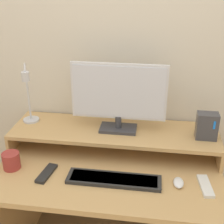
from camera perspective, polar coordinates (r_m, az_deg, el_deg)
wall_back at (r=1.87m, az=1.34°, el=11.23°), size 6.00×0.05×2.50m
desk at (r=1.85m, az=-0.47°, el=-15.00°), size 1.20×0.73×0.71m
monitor_shelf at (r=1.83m, az=0.40°, el=-3.74°), size 1.20×0.34×0.12m
monitor at (r=1.73m, az=1.21°, el=3.04°), size 0.53×0.12×0.40m
desk_lamp at (r=1.87m, az=-15.03°, el=2.49°), size 0.13×0.21×0.37m
router_dock at (r=1.78m, az=16.95°, el=-2.46°), size 0.11×0.08×0.15m
keyboard at (r=1.61m, az=0.33°, el=-12.21°), size 0.48×0.12×0.02m
mouse at (r=1.62m, az=12.06°, el=-12.51°), size 0.05×0.09×0.03m
remote_control at (r=1.69m, az=-11.87°, el=-10.91°), size 0.07×0.17×0.02m
remote_secondary at (r=1.64m, az=16.72°, el=-12.83°), size 0.07×0.17×0.02m
mug at (r=1.77m, az=-17.95°, el=-8.46°), size 0.09×0.09×0.09m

